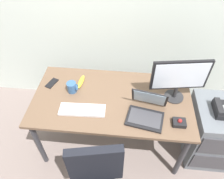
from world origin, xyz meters
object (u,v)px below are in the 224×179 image
object	(u,v)px
desk_phone	(223,109)
trackball_mouse	(179,122)
monitor_main	(180,78)
cell_phone	(52,83)
keyboard	(82,110)
laptop	(146,111)
banana	(81,82)
coffee_mug	(72,87)
file_cabinet	(210,132)

from	to	relation	value
desk_phone	trackball_mouse	bearing A→B (deg)	-155.54
monitor_main	cell_phone	world-z (taller)	monitor_main
keyboard	laptop	world-z (taller)	laptop
desk_phone	cell_phone	distance (m)	1.64
monitor_main	cell_phone	distance (m)	1.24
trackball_mouse	banana	world-z (taller)	trackball_mouse
desk_phone	keyboard	size ratio (longest dim) A/B	0.48
trackball_mouse	coffee_mug	world-z (taller)	coffee_mug
coffee_mug	monitor_main	bearing A→B (deg)	0.86
keyboard	cell_phone	xyz separation A→B (m)	(-0.38, 0.32, -0.01)
cell_phone	trackball_mouse	bearing A→B (deg)	3.73
laptop	trackball_mouse	distance (m)	0.29
coffee_mug	banana	world-z (taller)	coffee_mug
desk_phone	banana	distance (m)	1.36
file_cabinet	coffee_mug	world-z (taller)	coffee_mug
desk_phone	cell_phone	bearing A→B (deg)	173.28
file_cabinet	laptop	world-z (taller)	laptop
keyboard	banana	xyz separation A→B (m)	(-0.08, 0.35, 0.01)
keyboard	trackball_mouse	xyz separation A→B (m)	(0.84, -0.06, 0.01)
trackball_mouse	keyboard	bearing A→B (deg)	175.83
banana	cell_phone	bearing A→B (deg)	-173.29
banana	desk_phone	bearing A→B (deg)	-9.63
file_cabinet	desk_phone	xyz separation A→B (m)	(-0.01, -0.02, 0.38)
trackball_mouse	banana	bearing A→B (deg)	156.01
file_cabinet	laptop	size ratio (longest dim) A/B	1.93
keyboard	coffee_mug	distance (m)	0.28
monitor_main	laptop	world-z (taller)	monitor_main
laptop	cell_phone	distance (m)	0.99
monitor_main	banana	xyz separation A→B (m)	(-0.92, 0.10, -0.23)
coffee_mug	keyboard	bearing A→B (deg)	-58.70
monitor_main	laptop	distance (m)	0.41
desk_phone	monitor_main	xyz separation A→B (m)	(-0.42, 0.13, 0.23)
desk_phone	monitor_main	size ratio (longest dim) A/B	0.40
keyboard	banana	size ratio (longest dim) A/B	2.19
monitor_main	coffee_mug	size ratio (longest dim) A/B	4.81
coffee_mug	banana	distance (m)	0.13
laptop	banana	xyz separation A→B (m)	(-0.65, 0.34, -0.03)
coffee_mug	banana	xyz separation A→B (m)	(0.06, 0.12, -0.03)
file_cabinet	banana	size ratio (longest dim) A/B	3.67
keyboard	laptop	distance (m)	0.57
desk_phone	monitor_main	world-z (taller)	monitor_main
keyboard	laptop	size ratio (longest dim) A/B	1.15
trackball_mouse	cell_phone	bearing A→B (deg)	162.80
coffee_mug	trackball_mouse	bearing A→B (deg)	-16.71
file_cabinet	coffee_mug	distance (m)	1.47
trackball_mouse	cell_phone	world-z (taller)	trackball_mouse
monitor_main	coffee_mug	xyz separation A→B (m)	(-0.98, -0.01, -0.20)
keyboard	banana	distance (m)	0.36
desk_phone	coffee_mug	bearing A→B (deg)	175.48
cell_phone	coffee_mug	bearing A→B (deg)	1.71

